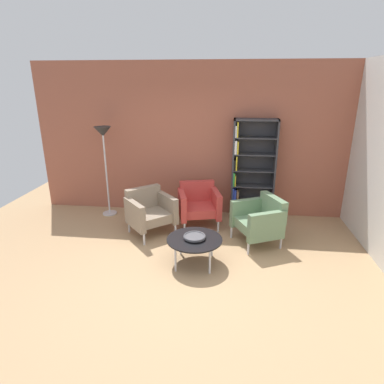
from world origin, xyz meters
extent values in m
plane|color=tan|center=(0.00, 0.00, 0.00)|extent=(8.32, 8.32, 0.00)
cube|color=#9E5642|center=(0.00, 2.46, 1.45)|extent=(6.40, 0.12, 2.90)
cube|color=#333338|center=(0.67, 2.23, 0.95)|extent=(0.03, 0.30, 1.90)
cube|color=#333338|center=(1.44, 2.23, 0.95)|extent=(0.03, 0.30, 1.90)
cube|color=#333338|center=(1.06, 2.23, 1.89)|extent=(0.80, 0.30, 0.03)
cube|color=#333338|center=(1.06, 2.23, 0.01)|extent=(0.80, 0.30, 0.03)
cube|color=#333338|center=(1.06, 2.37, 0.95)|extent=(0.80, 0.02, 1.90)
cube|color=#333338|center=(1.06, 2.23, 0.34)|extent=(0.76, 0.28, 0.02)
cube|color=#333338|center=(1.06, 2.23, 0.64)|extent=(0.76, 0.28, 0.02)
cube|color=#333338|center=(1.06, 2.23, 0.95)|extent=(0.76, 0.28, 0.02)
cube|color=#333338|center=(1.06, 2.23, 1.26)|extent=(0.76, 0.28, 0.02)
cube|color=#333338|center=(1.06, 2.23, 1.56)|extent=(0.76, 0.28, 0.02)
cube|color=olive|center=(0.70, 2.21, 0.17)|extent=(0.04, 0.25, 0.25)
cube|color=white|center=(0.76, 2.20, 0.15)|extent=(0.04, 0.21, 0.22)
cube|color=olive|center=(0.80, 2.21, 0.18)|extent=(0.03, 0.24, 0.27)
cube|color=blue|center=(0.70, 2.19, 0.48)|extent=(0.02, 0.20, 0.26)
cube|color=blue|center=(0.74, 2.19, 0.46)|extent=(0.04, 0.20, 0.22)
cube|color=olive|center=(0.78, 2.21, 0.45)|extent=(0.03, 0.23, 0.21)
cube|color=green|center=(0.70, 2.19, 0.78)|extent=(0.03, 0.21, 0.25)
cube|color=yellow|center=(0.73, 2.21, 0.75)|extent=(0.02, 0.24, 0.19)
cube|color=black|center=(0.70, 2.19, 1.06)|extent=(0.03, 0.20, 0.19)
cube|color=yellow|center=(0.74, 2.18, 1.09)|extent=(0.02, 0.17, 0.26)
cube|color=white|center=(0.71, 2.18, 1.39)|extent=(0.04, 0.17, 0.25)
cube|color=yellow|center=(0.75, 2.18, 1.38)|extent=(0.02, 0.19, 0.23)
cube|color=white|center=(0.70, 2.18, 1.68)|extent=(0.03, 0.18, 0.21)
cube|color=yellow|center=(0.73, 2.18, 1.71)|extent=(0.02, 0.17, 0.27)
cylinder|color=black|center=(0.15, 0.39, 0.39)|extent=(0.80, 0.80, 0.02)
cylinder|color=silver|center=(-0.09, 0.15, 0.19)|extent=(0.03, 0.03, 0.38)
cylinder|color=silver|center=(0.39, 0.15, 0.19)|extent=(0.03, 0.03, 0.38)
cylinder|color=silver|center=(-0.09, 0.63, 0.19)|extent=(0.03, 0.03, 0.38)
cylinder|color=silver|center=(0.39, 0.63, 0.19)|extent=(0.03, 0.03, 0.38)
cylinder|color=#4C4C51|center=(0.15, 0.39, 0.41)|extent=(0.13, 0.13, 0.02)
cylinder|color=#4C4C51|center=(0.15, 0.39, 0.43)|extent=(0.32, 0.32, 0.02)
torus|color=#4C4C51|center=(0.15, 0.39, 0.44)|extent=(0.32, 0.32, 0.02)
cube|color=slate|center=(1.09, 1.15, 0.32)|extent=(0.80, 0.83, 0.16)
cube|color=slate|center=(1.34, 1.26, 0.59)|extent=(0.38, 0.63, 0.38)
cube|color=slate|center=(0.94, 1.42, 0.43)|extent=(0.60, 0.36, 0.46)
cube|color=slate|center=(1.21, 0.86, 0.43)|extent=(0.60, 0.36, 0.46)
cylinder|color=silver|center=(0.68, 1.28, 0.12)|extent=(0.04, 0.04, 0.24)
cylinder|color=silver|center=(0.94, 0.74, 0.12)|extent=(0.04, 0.04, 0.24)
cylinder|color=silver|center=(1.21, 1.53, 0.12)|extent=(0.04, 0.04, 0.24)
cylinder|color=silver|center=(1.47, 0.99, 0.12)|extent=(0.04, 0.04, 0.24)
cube|color=#B73833|center=(0.08, 1.71, 0.32)|extent=(0.76, 0.72, 0.16)
cube|color=#B73833|center=(0.02, 1.97, 0.59)|extent=(0.65, 0.28, 0.38)
cube|color=#B73833|center=(-0.21, 1.61, 0.43)|extent=(0.25, 0.63, 0.46)
cube|color=#B73833|center=(0.39, 1.77, 0.43)|extent=(0.25, 0.63, 0.46)
cylinder|color=silver|center=(-0.13, 1.33, 0.12)|extent=(0.04, 0.04, 0.24)
cylinder|color=silver|center=(0.45, 1.48, 0.12)|extent=(0.04, 0.04, 0.24)
cylinder|color=silver|center=(-0.27, 1.89, 0.12)|extent=(0.04, 0.04, 0.24)
cylinder|color=silver|center=(0.31, 2.04, 0.12)|extent=(0.04, 0.04, 0.24)
cube|color=gray|center=(-0.71, 1.28, 0.32)|extent=(0.86, 0.86, 0.16)
cube|color=gray|center=(-0.89, 1.48, 0.59)|extent=(0.56, 0.51, 0.38)
cube|color=gray|center=(-0.93, 1.06, 0.43)|extent=(0.49, 0.53, 0.46)
cube|color=gray|center=(-0.46, 1.47, 0.43)|extent=(0.49, 0.53, 0.46)
cylinder|color=silver|center=(-0.73, 0.85, 0.12)|extent=(0.04, 0.04, 0.24)
cylinder|color=silver|center=(-0.28, 1.25, 0.12)|extent=(0.04, 0.04, 0.24)
cylinder|color=silver|center=(-1.11, 1.28, 0.12)|extent=(0.04, 0.04, 0.24)
cylinder|color=silver|center=(-0.66, 1.68, 0.12)|extent=(0.04, 0.04, 0.24)
cylinder|color=silver|center=(-1.75, 2.05, 0.01)|extent=(0.28, 0.28, 0.02)
cylinder|color=silver|center=(-1.75, 2.05, 0.85)|extent=(0.03, 0.03, 1.65)
cone|color=#2D2D2D|center=(-1.75, 2.05, 1.65)|extent=(0.32, 0.32, 0.18)
camera|label=1|loc=(0.61, -3.76, 2.54)|focal=30.35mm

